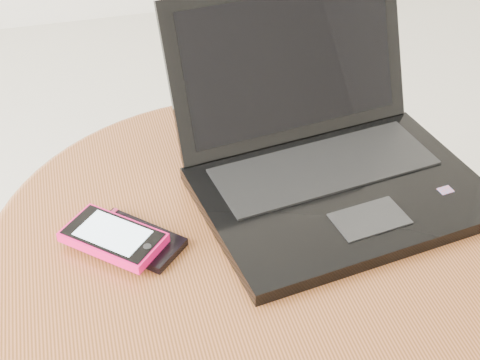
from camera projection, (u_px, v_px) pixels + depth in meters
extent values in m
cylinder|color=#5B3413|center=(254.00, 243.00, 0.86)|extent=(0.65, 0.65, 0.03)
torus|color=#5B3413|center=(254.00, 243.00, 0.86)|extent=(0.68, 0.68, 0.03)
cube|color=black|center=(342.00, 194.00, 0.90)|extent=(0.40, 0.30, 0.02)
cube|color=black|center=(325.00, 167.00, 0.93)|extent=(0.32, 0.15, 0.00)
cube|color=black|center=(370.00, 219.00, 0.85)|extent=(0.10, 0.07, 0.00)
cube|color=red|center=(446.00, 190.00, 0.89)|extent=(0.02, 0.02, 0.00)
cube|color=black|center=(290.00, 62.00, 0.95)|extent=(0.36, 0.14, 0.21)
cube|color=black|center=(292.00, 62.00, 0.95)|extent=(0.32, 0.11, 0.18)
cube|color=black|center=(136.00, 240.00, 0.84)|extent=(0.12, 0.13, 0.01)
cube|color=#A42549|center=(102.00, 222.00, 0.85)|extent=(0.05, 0.05, 0.00)
cube|color=#E60D5B|center=(113.00, 237.00, 0.82)|extent=(0.13, 0.13, 0.01)
cube|color=black|center=(113.00, 233.00, 0.82)|extent=(0.12, 0.12, 0.00)
cube|color=silver|center=(113.00, 233.00, 0.82)|extent=(0.10, 0.09, 0.00)
cylinder|color=black|center=(147.00, 246.00, 0.80)|extent=(0.01, 0.01, 0.00)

